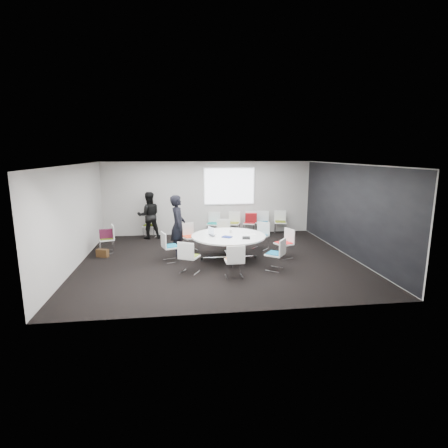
{
  "coord_description": "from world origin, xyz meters",
  "views": [
    {
      "loc": [
        -1.12,
        -9.88,
        3.11
      ],
      "look_at": [
        0.2,
        0.4,
        1.0
      ],
      "focal_mm": 28.0,
      "sensor_mm": 36.0,
      "label": 1
    }
  ],
  "objects": [
    {
      "name": "chair_back_c",
      "position": [
        1.57,
        3.16,
        0.28
      ],
      "size": [
        0.6,
        0.6,
        0.88
      ],
      "rotation": [
        0.0,
        0.0,
        2.71
      ],
      "color": "silver",
      "rests_on": "ground"
    },
    {
      "name": "chair_back_e",
      "position": [
        2.79,
        3.17,
        0.28
      ],
      "size": [
        0.54,
        0.53,
        0.88
      ],
      "rotation": [
        0.0,
        0.0,
        2.93
      ],
      "color": "silver",
      "rests_on": "ground"
    },
    {
      "name": "papers_front",
      "position": [
        0.96,
        0.06,
        0.73
      ],
      "size": [
        0.32,
        0.24,
        0.0
      ],
      "primitive_type": "cube",
      "rotation": [
        0.0,
        0.0,
        0.1
      ],
      "color": "white",
      "rests_on": "conference_table"
    },
    {
      "name": "person_back",
      "position": [
        -2.25,
        3.0,
        0.86
      ],
      "size": [
        0.95,
        0.8,
        1.73
      ],
      "primitive_type": "imported",
      "rotation": [
        0.0,
        0.0,
        3.33
      ],
      "color": "black",
      "rests_on": "ground"
    },
    {
      "name": "chair_ring_d",
      "position": [
        -0.82,
        1.14,
        0.28
      ],
      "size": [
        0.6,
        0.6,
        0.88
      ],
      "rotation": [
        0.0,
        0.0,
        3.56
      ],
      "color": "silver",
      "rests_on": "ground"
    },
    {
      "name": "chair_ring_a",
      "position": [
        1.97,
        -0.05,
        0.28
      ],
      "size": [
        0.59,
        0.59,
        0.88
      ],
      "rotation": [
        0.0,
        0.0,
        1.95
      ],
      "color": "silver",
      "rests_on": "ground"
    },
    {
      "name": "chair_back_a",
      "position": [
        0.14,
        3.16,
        0.28
      ],
      "size": [
        0.58,
        0.57,
        0.88
      ],
      "rotation": [
        0.0,
        0.0,
        2.83
      ],
      "color": "silver",
      "rests_on": "ground"
    },
    {
      "name": "chair_back_d",
      "position": [
        2.07,
        3.16,
        0.28
      ],
      "size": [
        0.58,
        0.57,
        0.88
      ],
      "rotation": [
        0.0,
        0.0,
        2.82
      ],
      "color": "silver",
      "rests_on": "ground"
    },
    {
      "name": "phone",
      "position": [
        0.75,
        -0.47,
        0.73
      ],
      "size": [
        0.15,
        0.1,
        0.01
      ],
      "primitive_type": "cube",
      "rotation": [
        0.0,
        0.0,
        -0.21
      ],
      "color": "black",
      "rests_on": "conference_table"
    },
    {
      "name": "chair_ring_b",
      "position": [
        1.49,
        1.01,
        0.28
      ],
      "size": [
        0.64,
        0.64,
        0.88
      ],
      "rotation": [
        0.0,
        0.0,
        2.42
      ],
      "color": "silver",
      "rests_on": "ground"
    },
    {
      "name": "room_shell",
      "position": [
        0.09,
        0.0,
        1.4
      ],
      "size": [
        8.08,
        7.08,
        2.88
      ],
      "color": "black",
      "rests_on": "ground"
    },
    {
      "name": "chair_ring_c",
      "position": [
        0.33,
        1.62,
        0.28
      ],
      "size": [
        0.53,
        0.52,
        0.88
      ],
      "rotation": [
        0.0,
        0.0,
        2.96
      ],
      "color": "silver",
      "rests_on": "ground"
    },
    {
      "name": "conference_table",
      "position": [
        0.29,
        0.04,
        0.54
      ],
      "size": [
        2.19,
        2.19,
        0.73
      ],
      "color": "silver",
      "rests_on": "ground"
    },
    {
      "name": "laptop_lid",
      "position": [
        -0.22,
        0.13,
        0.86
      ],
      "size": [
        0.14,
        0.28,
        0.22
      ],
      "primitive_type": "cube",
      "rotation": [
        0.0,
        0.0,
        2.01
      ],
      "color": "silver",
      "rests_on": "conference_table"
    },
    {
      "name": "notebook_black",
      "position": [
        0.74,
        -0.37,
        0.74
      ],
      "size": [
        0.27,
        0.34,
        0.02
      ],
      "primitive_type": "cube",
      "rotation": [
        0.0,
        0.0,
        -0.18
      ],
      "color": "black",
      "rests_on": "conference_table"
    },
    {
      "name": "papers_right",
      "position": [
        0.88,
        0.41,
        0.73
      ],
      "size": [
        0.37,
        0.33,
        0.0
      ],
      "primitive_type": "cube",
      "rotation": [
        0.0,
        0.0,
        0.54
      ],
      "color": "silver",
      "rests_on": "conference_table"
    },
    {
      "name": "red_jacket",
      "position": [
        1.56,
        2.93,
        0.7
      ],
      "size": [
        0.46,
        0.24,
        0.36
      ],
      "primitive_type": "cube",
      "rotation": [
        0.17,
        0.0,
        -0.19
      ],
      "color": "maroon",
      "rests_on": "chair_back_c"
    },
    {
      "name": "chair_spare_left",
      "position": [
        -3.43,
        1.21,
        0.28
      ],
      "size": [
        0.56,
        0.57,
        0.88
      ],
      "rotation": [
        0.0,
        0.0,
        1.87
      ],
      "color": "silver",
      "rests_on": "ground"
    },
    {
      "name": "maroon_bag",
      "position": [
        -3.44,
        1.21,
        0.62
      ],
      "size": [
        0.42,
        0.22,
        0.28
      ],
      "primitive_type": "cube",
      "rotation": [
        0.0,
        0.0,
        0.2
      ],
      "color": "#50152D",
      "rests_on": "chair_spare_left"
    },
    {
      "name": "chair_person_back",
      "position": [
        -2.25,
        3.16,
        0.28
      ],
      "size": [
        0.54,
        0.53,
        0.88
      ],
      "rotation": [
        0.0,
        0.0,
        2.93
      ],
      "color": "silver",
      "rests_on": "ground"
    },
    {
      "name": "person_main",
      "position": [
        -1.19,
        0.65,
        0.94
      ],
      "size": [
        0.48,
        0.7,
        1.87
      ],
      "primitive_type": "imported",
      "rotation": [
        0.0,
        0.0,
        1.53
      ],
      "color": "black",
      "rests_on": "ground"
    },
    {
      "name": "chair_ring_f",
      "position": [
        -0.91,
        -1.06,
        0.28
      ],
      "size": [
        0.61,
        0.61,
        0.88
      ],
      "rotation": [
        0.0,
        0.0,
        5.81
      ],
      "color": "silver",
      "rests_on": "ground"
    },
    {
      "name": "chair_back_b",
      "position": [
        0.92,
        3.16,
        0.28
      ],
      "size": [
        0.59,
        0.58,
        0.88
      ],
      "rotation": [
        0.0,
        0.0,
        2.78
      ],
      "color": "silver",
      "rests_on": "ground"
    },
    {
      "name": "cup",
      "position": [
        0.4,
        0.38,
        0.78
      ],
      "size": [
        0.08,
        0.08,
        0.09
      ],
      "primitive_type": "cylinder",
      "color": "white",
      "rests_on": "conference_table"
    },
    {
      "name": "chair_ring_h",
      "position": [
        1.4,
        -1.1,
        0.28
      ],
      "size": [
        0.63,
        0.64,
        0.88
      ],
      "rotation": [
        0.0,
        0.0,
        7.21
      ],
      "color": "silver",
      "rests_on": "ground"
    },
    {
      "name": "chair_ring_g",
      "position": [
        0.21,
        -1.55,
        0.28
      ],
      "size": [
        0.47,
        0.46,
        0.88
      ],
      "rotation": [
        0.0,
        0.0,
        6.31
      ],
      "color": "silver",
      "rests_on": "ground"
    },
    {
      "name": "projection_screen",
      "position": [
        0.8,
        3.46,
        1.85
      ],
      "size": [
        1.9,
        0.03,
        1.35
      ],
      "primitive_type": "cube",
      "color": "white",
      "rests_on": "room_shell"
    },
    {
      "name": "laptop",
      "position": [
        -0.16,
        0.06,
        0.74
      ],
      "size": [
        0.28,
        0.36,
        0.03
      ],
      "primitive_type": "imported",
      "rotation": [
        0.0,
        0.0,
        1.8
      ],
      "color": "#333338",
      "rests_on": "conference_table"
    },
    {
      "name": "tablet_folio",
      "position": [
        0.21,
        -0.2,
        0.74
      ],
      "size": [
        0.33,
        0.31,
        0.03
      ],
      "primitive_type": "cube",
      "rotation": [
        0.0,
        0.0,
        -0.63
      ],
      "color": "navy",
      "rests_on": "conference_table"
    },
    {
      "name": "chair_ring_e",
      "position": [
        -1.42,
        0.03,
        0.28
      ],
      "size": [
        0.57,
        0.58,
        0.88
      ],
      "rotation": [
        0.0,
        0.0,
        5.04
      ],
      "color": "silver",
      "rests_on": "ground"
    },
    {
      "name": "brown_bag",
      "position": [
        -3.49,
        0.75,
        0.12
      ],
      "size": [
        0.39,
        0.28,
        0.24
      ],
      "primitive_type": "cube",
      "rotation": [
        0.0,
        0.0,
        -0.37
      ],
      "color": "#402914",
      "rests_on": "ground"
    }
  ]
}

